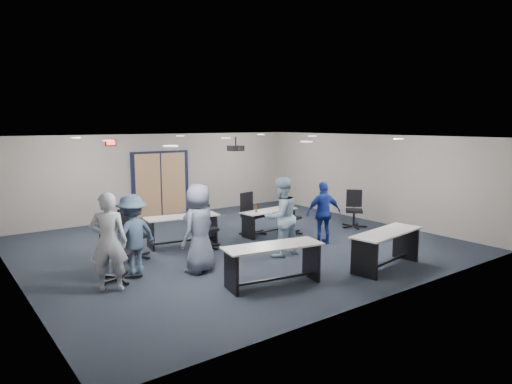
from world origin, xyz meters
TOP-DOWN VIEW (x-y plane):
  - floor at (0.00, 0.00)m, footprint 10.00×10.00m
  - back_wall at (0.00, 4.50)m, footprint 10.00×0.04m
  - front_wall at (0.00, -4.50)m, footprint 10.00×0.04m
  - left_wall at (-5.00, 0.00)m, footprint 0.04×9.00m
  - right_wall at (5.00, 0.00)m, footprint 0.04×9.00m
  - ceiling at (0.00, 0.00)m, footprint 10.00×9.00m
  - double_door at (0.00, 4.46)m, footprint 2.00×0.07m
  - exit_sign at (-1.60, 4.44)m, footprint 0.32×0.07m
  - ceiling_projector at (0.30, 0.50)m, footprint 0.35×0.32m
  - ceiling_can_lights at (0.00, 0.25)m, footprint 6.24×5.74m
  - table_front_left at (-1.11, -2.82)m, footprint 2.00×0.99m
  - table_front_right at (1.48, -3.43)m, footprint 2.00×0.92m
  - table_back_left at (-1.14, 0.79)m, footprint 1.90×0.88m
  - table_back_right at (1.30, 0.37)m, footprint 1.71×0.68m
  - chair_back_a at (-2.54, 0.42)m, footprint 0.85×0.85m
  - chair_back_b at (-0.81, 0.15)m, footprint 0.67×0.67m
  - chair_back_c at (0.95, 0.63)m, footprint 0.87×0.87m
  - chair_back_d at (1.84, 0.07)m, footprint 0.68×0.68m
  - chair_loose_left at (-3.34, -0.83)m, footprint 1.05×1.05m
  - chair_loose_right at (3.83, -0.45)m, footprint 0.97×0.97m
  - person_gray at (-3.68, -1.28)m, footprint 0.80×0.71m
  - person_plaid at (-1.82, -1.29)m, footprint 1.05×0.90m
  - person_lightblue at (0.26, -1.41)m, footprint 0.91×0.72m
  - person_navy at (1.80, -1.23)m, footprint 1.01×0.68m
  - person_back at (-3.01, -0.73)m, footprint 1.18×0.86m

SIDE VIEW (x-z plane):
  - floor at x=0.00m, z-range 0.00..0.00m
  - table_back_right at x=1.30m, z-range 0.01..0.94m
  - chair_back_d at x=1.84m, z-range 0.00..0.98m
  - table_back_left at x=-1.14m, z-range 0.14..0.88m
  - chair_back_b at x=-0.81m, z-range 0.00..1.05m
  - table_front_left at x=-1.11m, z-range 0.14..0.92m
  - table_front_right at x=1.48m, z-range 0.14..0.93m
  - chair_loose_right at x=3.83m, z-range 0.00..1.09m
  - chair_back_a at x=-2.54m, z-range 0.00..1.12m
  - chair_back_c at x=0.95m, z-range 0.00..1.15m
  - chair_loose_left at x=-3.34m, z-range 0.00..1.20m
  - person_navy at x=1.80m, z-range 0.00..1.59m
  - person_back at x=-3.01m, z-range 0.00..1.65m
  - person_gray at x=-3.68m, z-range 0.00..1.83m
  - person_plaid at x=-1.82m, z-range 0.00..1.83m
  - person_lightblue at x=0.26m, z-range 0.00..1.83m
  - double_door at x=0.00m, z-range -0.05..2.15m
  - back_wall at x=0.00m, z-range 0.00..2.70m
  - front_wall at x=0.00m, z-range 0.00..2.70m
  - left_wall at x=-5.00m, z-range 0.00..2.70m
  - right_wall at x=5.00m, z-range 0.00..2.70m
  - ceiling_projector at x=0.30m, z-range 2.22..2.59m
  - exit_sign at x=-1.60m, z-range 2.36..2.54m
  - ceiling_can_lights at x=0.00m, z-range 2.66..2.68m
  - ceiling at x=0.00m, z-range 2.68..2.72m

